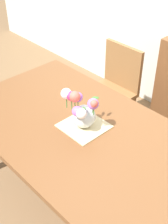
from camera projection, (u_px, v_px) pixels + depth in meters
ground_plane at (80, 200)px, 2.51m from camera, size 12.00×12.00×0.00m
dining_table at (79, 137)px, 2.11m from camera, size 1.76×1.04×0.75m
chair_left at (114, 86)px, 2.94m from camera, size 0.42×0.42×0.90m
placemat at (84, 126)px, 2.07m from camera, size 0.28×0.28×0.01m
flower_vase at (82, 111)px, 1.99m from camera, size 0.23×0.24×0.27m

